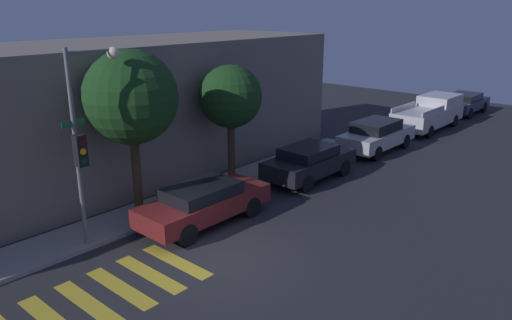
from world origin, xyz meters
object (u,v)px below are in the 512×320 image
sedan_far_end (377,135)px  pickup_truck (430,113)px  tree_midblock (231,97)px  traffic_light_pole (86,127)px  sedan_near_corner (204,202)px  sedan_middle (309,161)px  sedan_tail_of_row (464,103)px  tree_near_corner (131,98)px

sedan_far_end → pickup_truck: (6.28, 0.00, 0.12)m
tree_midblock → traffic_light_pole: bearing=-173.0°
pickup_truck → tree_midblock: size_ratio=1.20×
traffic_light_pole → sedan_near_corner: size_ratio=1.26×
sedan_near_corner → sedan_middle: (5.85, 0.00, 0.02)m
sedan_tail_of_row → tree_near_corner: size_ratio=0.78×
sedan_far_end → tree_midblock: tree_midblock is taller
traffic_light_pole → sedan_far_end: size_ratio=1.25×
sedan_tail_of_row → tree_midblock: tree_midblock is taller
pickup_truck → traffic_light_pole: bearing=176.5°
sedan_near_corner → sedan_tail_of_row: (23.23, -0.00, -0.01)m
sedan_far_end → sedan_tail_of_row: size_ratio=1.07×
sedan_middle → sedan_tail_of_row: 17.38m
sedan_far_end → tree_near_corner: (-12.53, 2.08, 3.27)m
pickup_truck → tree_near_corner: 19.19m
sedan_middle → tree_midblock: size_ratio=0.91×
sedan_middle → pickup_truck: pickup_truck is taller
traffic_light_pole → sedan_middle: (9.01, -1.27, -2.88)m
sedan_near_corner → sedan_tail_of_row: sedan_near_corner is taller
sedan_far_end → sedan_middle: bearing=180.0°
pickup_truck → tree_near_corner: tree_near_corner is taller
traffic_light_pole → sedan_far_end: 14.95m
sedan_near_corner → sedan_middle: sedan_middle is taller
pickup_truck → tree_near_corner: bearing=173.7°
sedan_far_end → tree_midblock: bearing=165.5°
pickup_truck → tree_midblock: (-14.32, 2.08, 2.56)m
sedan_middle → sedan_far_end: size_ratio=0.92×
pickup_truck → sedan_tail_of_row: pickup_truck is taller
sedan_middle → tree_midblock: bearing=139.3°
sedan_near_corner → sedan_far_end: sedan_far_end is taller
sedan_far_end → tree_midblock: 8.72m
pickup_truck → tree_midblock: tree_midblock is taller
sedan_tail_of_row → tree_near_corner: bearing=175.1°
sedan_tail_of_row → tree_midblock: 20.11m
traffic_light_pole → sedan_tail_of_row: size_ratio=1.34×
traffic_light_pole → sedan_tail_of_row: 26.59m
sedan_near_corner → tree_midblock: tree_midblock is taller
tree_near_corner → sedan_tail_of_row: bearing=-4.9°
sedan_tail_of_row → tree_near_corner: (-24.31, 2.08, 3.34)m
pickup_truck → sedan_tail_of_row: (5.49, -0.00, -0.19)m
traffic_light_pole → sedan_tail_of_row: traffic_light_pole is taller
sedan_tail_of_row → sedan_far_end: bearing=180.0°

